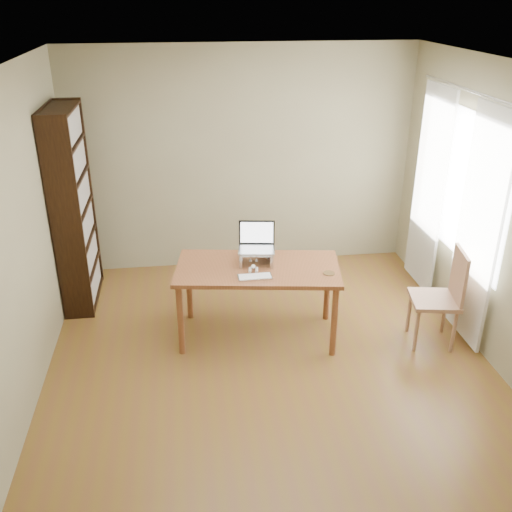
{
  "coord_description": "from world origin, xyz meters",
  "views": [
    {
      "loc": [
        -0.7,
        -4.19,
        3.11
      ],
      "look_at": [
        -0.07,
        0.54,
        0.87
      ],
      "focal_mm": 40.0,
      "sensor_mm": 36.0,
      "label": 1
    }
  ],
  "objects_px": {
    "bookshelf": "(74,209)",
    "cat": "(253,257)",
    "keyboard": "(255,277)",
    "laptop": "(256,242)",
    "chair": "(443,293)",
    "desk": "(258,275)"
  },
  "relations": [
    {
      "from": "cat",
      "to": "chair",
      "type": "height_order",
      "value": "chair"
    },
    {
      "from": "laptop",
      "to": "cat",
      "type": "bearing_deg",
      "value": -124.69
    },
    {
      "from": "bookshelf",
      "to": "desk",
      "type": "xyz_separation_m",
      "value": [
        1.79,
        -0.99,
        -0.39
      ]
    },
    {
      "from": "keyboard",
      "to": "chair",
      "type": "relative_size",
      "value": 0.32
    },
    {
      "from": "keyboard",
      "to": "laptop",
      "type": "bearing_deg",
      "value": 80.03
    },
    {
      "from": "laptop",
      "to": "keyboard",
      "type": "xyz_separation_m",
      "value": [
        -0.06,
        -0.36,
        -0.18
      ]
    },
    {
      "from": "bookshelf",
      "to": "laptop",
      "type": "bearing_deg",
      "value": -25.56
    },
    {
      "from": "desk",
      "to": "cat",
      "type": "height_order",
      "value": "cat"
    },
    {
      "from": "desk",
      "to": "laptop",
      "type": "distance_m",
      "value": 0.31
    },
    {
      "from": "keyboard",
      "to": "bookshelf",
      "type": "bearing_deg",
      "value": 143.86
    },
    {
      "from": "cat",
      "to": "desk",
      "type": "bearing_deg",
      "value": -66.85
    },
    {
      "from": "keyboard",
      "to": "cat",
      "type": "distance_m",
      "value": 0.34
    },
    {
      "from": "cat",
      "to": "chair",
      "type": "bearing_deg",
      "value": -5.36
    },
    {
      "from": "bookshelf",
      "to": "desk",
      "type": "relative_size",
      "value": 1.29
    },
    {
      "from": "laptop",
      "to": "keyboard",
      "type": "height_order",
      "value": "laptop"
    },
    {
      "from": "bookshelf",
      "to": "cat",
      "type": "xyz_separation_m",
      "value": [
        1.76,
        -0.88,
        -0.24
      ]
    },
    {
      "from": "cat",
      "to": "chair",
      "type": "relative_size",
      "value": 0.48
    },
    {
      "from": "bookshelf",
      "to": "keyboard",
      "type": "bearing_deg",
      "value": -35.07
    },
    {
      "from": "laptop",
      "to": "keyboard",
      "type": "bearing_deg",
      "value": -90.29
    },
    {
      "from": "desk",
      "to": "keyboard",
      "type": "distance_m",
      "value": 0.25
    },
    {
      "from": "cat",
      "to": "chair",
      "type": "xyz_separation_m",
      "value": [
        1.74,
        -0.44,
        -0.29
      ]
    },
    {
      "from": "laptop",
      "to": "desk",
      "type": "bearing_deg",
      "value": -81.38
    }
  ]
}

